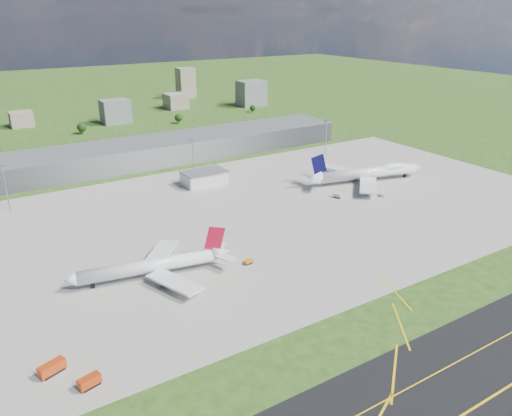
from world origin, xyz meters
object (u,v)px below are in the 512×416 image
van_white_near (338,196)px  airliner_blue_quad (369,173)px  airliner_red_twin (154,266)px  fire_truck (52,368)px  tug_yellow (248,262)px  van_white_far (383,194)px  crash_tender (90,382)px

van_white_near → airliner_blue_quad: bearing=-90.8°
airliner_red_twin → fire_truck: bearing=49.8°
van_white_near → airliner_red_twin: bearing=83.8°
tug_yellow → airliner_red_twin: bearing=157.6°
airliner_blue_quad → van_white_far: (-11.71, -24.26, -4.80)m
tug_yellow → airliner_blue_quad: bearing=17.4°
airliner_red_twin → crash_tender: (-39.72, -51.06, -3.23)m
airliner_red_twin → airliner_blue_quad: (160.63, 43.19, 0.98)m
crash_tender → van_white_far: 201.21m
airliner_red_twin → crash_tender: bearing=62.4°
airliner_red_twin → van_white_near: (124.56, 30.62, -3.66)m
airliner_red_twin → van_white_near: airliner_red_twin is taller
tug_yellow → van_white_near: size_ratio=0.73×
crash_tender → tug_yellow: (78.19, 40.06, -0.75)m
airliner_red_twin → airliner_blue_quad: size_ratio=0.83×
tug_yellow → van_white_far: 114.43m
airliner_blue_quad → fire_truck: (-208.38, -82.46, -4.11)m
crash_tender → tug_yellow: size_ratio=1.82×
airliner_red_twin → van_white_near: bearing=-155.9°
fire_truck → van_white_near: bearing=2.2°
airliner_blue_quad → van_white_near: airliner_blue_quad is taller
fire_truck → van_white_near: 185.94m
airliner_red_twin → crash_tender: airliner_red_twin is taller
airliner_red_twin → van_white_far: size_ratio=15.54×
van_white_far → airliner_blue_quad: bearing=24.8°
fire_truck → van_white_far: 205.10m
tug_yellow → fire_truck: bearing=-168.3°
van_white_near → fire_truck: bearing=92.0°
airliner_blue_quad → crash_tender: bearing=-141.0°
crash_tender → tug_yellow: 87.86m
crash_tender → tug_yellow: bearing=12.7°
airliner_red_twin → crash_tender: 64.77m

